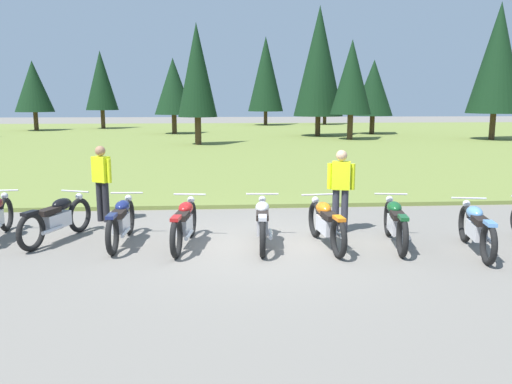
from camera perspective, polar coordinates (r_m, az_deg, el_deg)
name	(u,v)px	position (r m, az deg, el deg)	size (l,w,h in m)	color
ground_plane	(258,246)	(9.59, 0.27, -5.93)	(140.00, 140.00, 0.00)	slate
grass_moorland	(228,139)	(34.59, -3.07, 5.84)	(80.00, 44.00, 0.10)	olive
forest_treeline	(249,74)	(40.56, -0.76, 12.90)	(39.24, 26.09, 8.93)	#47331E
motorcycle_black	(57,218)	(10.52, -21.03, -2.72)	(0.94, 1.99, 0.88)	black
motorcycle_navy	(121,221)	(9.94, -14.59, -3.09)	(0.62, 2.10, 0.88)	black
motorcycle_red	(184,223)	(9.55, -7.87, -3.39)	(0.62, 2.09, 0.88)	black
motorcycle_silver	(262,222)	(9.50, 0.72, -3.36)	(0.62, 2.10, 0.88)	black
motorcycle_orange	(326,223)	(9.53, 7.71, -3.42)	(0.62, 2.10, 0.88)	black
motorcycle_british_green	(395,222)	(9.84, 15.07, -3.24)	(0.62, 2.09, 0.88)	black
motorcycle_sky_blue	(476,228)	(9.88, 23.07, -3.66)	(0.69, 2.08, 0.88)	black
rider_near_row_end	(102,179)	(11.78, -16.61, 1.39)	(0.48, 0.38, 1.67)	black
rider_in_hivis_vest	(341,186)	(10.52, 9.30, 0.66)	(0.53, 0.31, 1.67)	#2D2D38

